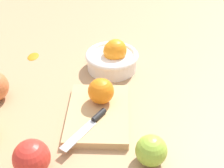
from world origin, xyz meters
name	(u,v)px	position (x,y,z in m)	size (l,w,h in m)	color
ground_plane	(72,94)	(0.00, 0.00, 0.00)	(2.40, 2.40, 0.00)	tan
bowl	(113,58)	(-0.12, 0.13, 0.04)	(0.16, 0.16, 0.10)	white
cutting_board	(98,114)	(0.10, 0.07, 0.01)	(0.22, 0.15, 0.02)	tan
orange_on_board	(101,91)	(0.06, 0.08, 0.05)	(0.07, 0.07, 0.07)	orange
knife	(91,124)	(0.15, 0.05, 0.03)	(0.13, 0.11, 0.01)	silver
apple_front_right_2	(32,158)	(0.26, -0.08, 0.04)	(0.08, 0.08, 0.08)	red
apple_back_right	(151,151)	(0.26, 0.17, 0.03)	(0.07, 0.07, 0.07)	#8EB738
citrus_peel	(33,56)	(-0.22, -0.13, 0.00)	(0.05, 0.04, 0.01)	orange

